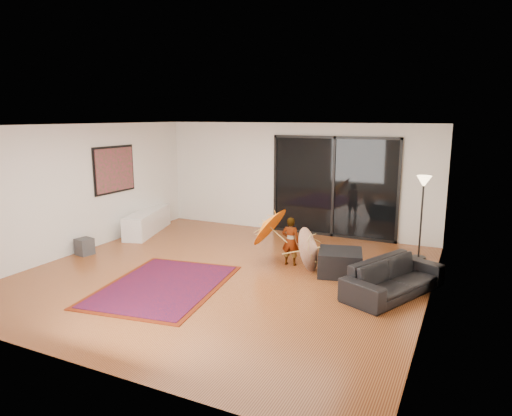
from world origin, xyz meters
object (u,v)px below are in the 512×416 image
Objects in this scene: media_console at (148,222)px; ottoman at (340,262)px; sofa at (394,278)px; child at (290,241)px.

ottoman is at bearing -27.65° from media_console.
ottoman is (-1.05, 0.56, -0.06)m from sofa.
sofa reaches higher than ottoman.
sofa is 1.19m from ottoman.
media_console is 5.24m from ottoman.
child is at bearing 96.47° from sofa.
media_console is 4.22m from child.
child is (4.13, -0.82, 0.20)m from media_console.
media_console is 1.04× the size of sofa.
sofa is at bearing -30.94° from media_console.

